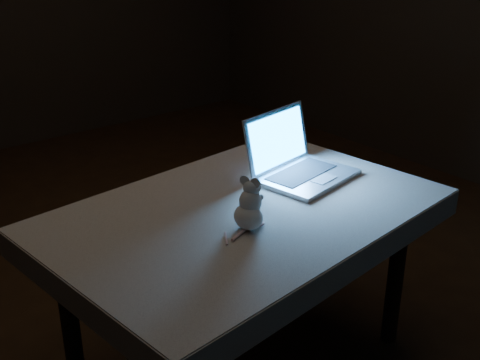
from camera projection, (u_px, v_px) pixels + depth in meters
floor at (186, 282)px, 3.00m from camera, size 5.00×5.00×0.00m
table at (244, 291)px, 2.31m from camera, size 1.38×0.97×0.70m
tablecloth at (266, 220)px, 2.19m from camera, size 1.64×1.36×0.10m
laptop at (309, 149)px, 2.36m from camera, size 0.43×0.39×0.26m
plush_mouse at (248, 204)px, 1.98m from camera, size 0.15×0.15×0.18m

